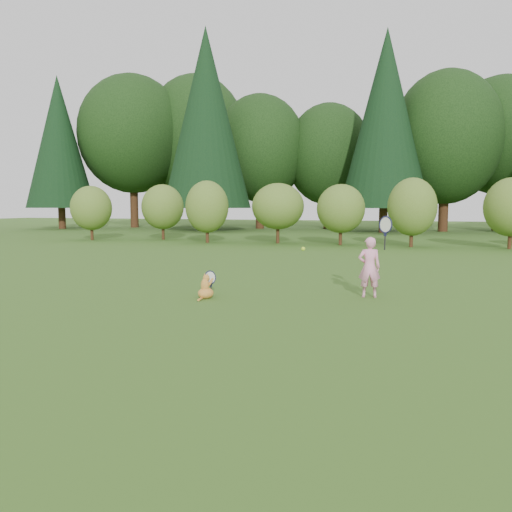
% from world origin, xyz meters
% --- Properties ---
extents(ground, '(100.00, 100.00, 0.00)m').
position_xyz_m(ground, '(0.00, 0.00, 0.00)').
color(ground, '#284C15').
rests_on(ground, ground).
extents(shrub_row, '(28.00, 3.00, 2.80)m').
position_xyz_m(shrub_row, '(0.00, 13.00, 1.40)').
color(shrub_row, '#516B21').
rests_on(shrub_row, ground).
extents(woodland_backdrop, '(48.00, 10.00, 15.00)m').
position_xyz_m(woodland_backdrop, '(0.00, 23.00, 7.50)').
color(woodland_backdrop, black).
rests_on(woodland_backdrop, ground).
extents(child, '(0.60, 0.37, 1.60)m').
position_xyz_m(child, '(2.21, 1.10, 0.56)').
color(child, pink).
rests_on(child, ground).
extents(cat, '(0.39, 0.63, 0.59)m').
position_xyz_m(cat, '(-0.50, 0.13, 0.22)').
color(cat, '#C16C25').
rests_on(cat, ground).
extents(tennis_ball, '(0.07, 0.07, 0.07)m').
position_xyz_m(tennis_ball, '(1.03, 1.01, 0.84)').
color(tennis_ball, '#A7D318').
rests_on(tennis_ball, ground).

